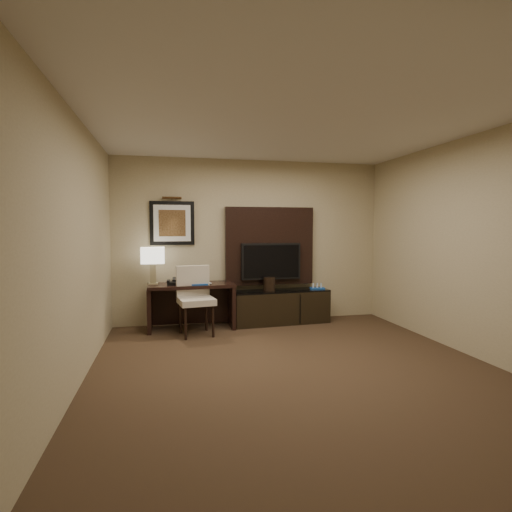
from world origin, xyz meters
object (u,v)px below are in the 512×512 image
object	(u,v)px
desk_chair	(196,300)
desk_phone	(175,281)
table_lamp	(153,267)
minibar_tray	(317,286)
tv	(271,261)
credenza	(281,307)
desk	(192,306)
ice_bucket	(269,284)

from	to	relation	value
desk_chair	desk_phone	bearing A→B (deg)	122.92
desk_chair	table_lamp	size ratio (longest dim) A/B	1.91
desk_phone	minibar_tray	size ratio (longest dim) A/B	0.87
desk_chair	table_lamp	bearing A→B (deg)	134.67
tv	credenza	bearing A→B (deg)	-46.72
tv	table_lamp	size ratio (longest dim) A/B	1.84
desk	desk_phone	distance (m)	0.48
desk_chair	ice_bucket	bearing A→B (deg)	12.11
desk	tv	size ratio (longest dim) A/B	1.32
credenza	desk_chair	world-z (taller)	desk_chair
ice_bucket	minibar_tray	bearing A→B (deg)	-0.43
minibar_tray	tv	bearing A→B (deg)	170.30
tv	table_lamp	distance (m)	1.91
desk_chair	minibar_tray	size ratio (longest dim) A/B	4.25
tv	desk_chair	distance (m)	1.50
desk_chair	tv	bearing A→B (deg)	16.05
tv	minibar_tray	distance (m)	0.89
desk_chair	minibar_tray	bearing A→B (deg)	3.92
desk	ice_bucket	world-z (taller)	ice_bucket
desk_chair	desk	bearing A→B (deg)	88.13
credenza	desk_chair	bearing A→B (deg)	-165.94
table_lamp	minibar_tray	distance (m)	2.70
desk	ice_bucket	bearing A→B (deg)	1.71
credenza	ice_bucket	bearing A→B (deg)	172.32
credenza	desk_phone	distance (m)	1.79
desk_chair	ice_bucket	distance (m)	1.31
ice_bucket	tv	bearing A→B (deg)	64.75
desk	desk_chair	size ratio (longest dim) A/B	1.27
tv	desk_phone	xyz separation A→B (m)	(-1.58, -0.25, -0.26)
desk_phone	ice_bucket	size ratio (longest dim) A/B	0.98
desk	table_lamp	distance (m)	0.85
table_lamp	desk	bearing A→B (deg)	-6.65
desk_phone	minibar_tray	distance (m)	2.36
desk	minibar_tray	distance (m)	2.11
table_lamp	ice_bucket	size ratio (longest dim) A/B	2.50
minibar_tray	desk_phone	bearing A→B (deg)	-177.24
desk_chair	table_lamp	world-z (taller)	table_lamp
tv	desk	bearing A→B (deg)	-171.86
desk_phone	minibar_tray	bearing A→B (deg)	6.10
table_lamp	desk_phone	bearing A→B (deg)	-20.99
ice_bucket	minibar_tray	size ratio (longest dim) A/B	0.89
table_lamp	desk_phone	distance (m)	0.41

